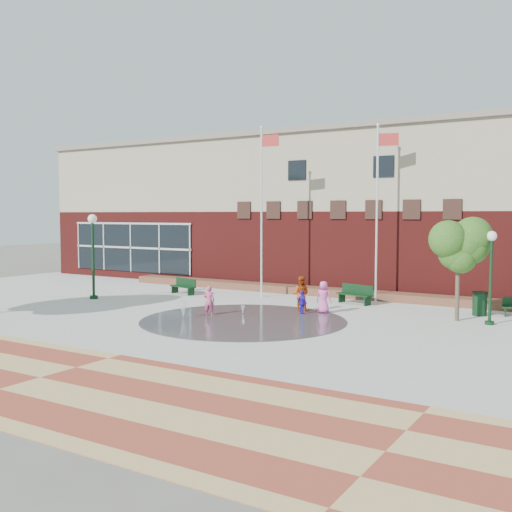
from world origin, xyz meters
The scene contains 20 objects.
ground centered at (0.00, 0.00, 0.00)m, with size 120.00×120.00×0.00m, color #666056.
plaza_concrete centered at (0.00, 4.00, 0.00)m, with size 46.00×18.00×0.01m, color #A8A8A0.
paver_band centered at (0.00, -7.00, 0.00)m, with size 46.00×6.00×0.01m, color #973B29.
splash_pad centered at (0.00, 3.00, 0.00)m, with size 8.40×8.40×0.01m, color #383A3D.
library_building centered at (0.00, 17.48, 4.64)m, with size 44.40×10.40×9.20m.
flower_bed centered at (0.00, 11.60, 0.00)m, with size 26.00×1.20×0.40m, color maroon.
flagpole_left centered at (-2.90, 9.38, 4.95)m, with size 1.04×0.21×8.88m.
flagpole_right centered at (2.76, 11.01, 4.91)m, with size 1.05×0.37×8.79m.
lamp_left centered at (-9.96, 4.32, 2.70)m, with size 0.46×0.46×4.34m.
lamp_right centered at (8.74, 7.29, 2.30)m, with size 0.39×0.39×3.70m.
bench_left centered at (-7.15, 8.10, 0.28)m, with size 1.79×0.89×0.87m.
bench_mid centered at (2.14, 9.66, 0.31)m, with size 1.96×1.05×0.95m.
trash_can centered at (7.98, 9.30, 0.53)m, with size 0.64×0.64×1.04m.
tree_mid centered at (7.44, 7.52, 3.00)m, with size 2.45×2.45×4.13m.
water_jet_a centered at (-2.44, 2.18, 0.00)m, with size 0.35×0.35×0.69m, color white.
water_jet_b centered at (-0.72, 4.09, 0.00)m, with size 0.18×0.18×0.41m, color white.
child_splash centered at (-1.94, 3.32, 0.65)m, with size 0.47×0.31×1.29m, color #CB4C78.
adult_red centered at (0.95, 6.28, 0.80)m, with size 0.78×0.61×1.60m, color #AE3D0F.
adult_pink centered at (2.00, 6.41, 0.71)m, with size 0.70×0.45×1.43m, color #DE4FA2.
child_blue centered at (1.37, 5.59, 0.53)m, with size 0.62×0.26×1.05m, color #2A18B6.
Camera 1 is at (13.04, -17.33, 4.35)m, focal length 42.00 mm.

